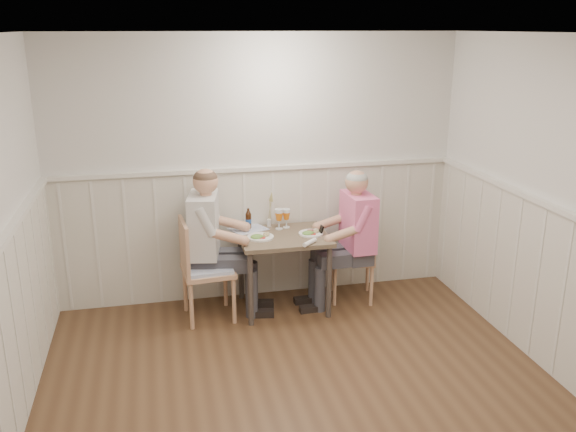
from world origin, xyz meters
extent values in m
plane|color=#4C331F|center=(0.00, 0.00, 0.00)|extent=(4.50, 4.50, 0.00)
cube|color=silver|center=(0.00, 2.25, 1.30)|extent=(4.00, 0.04, 2.60)
cube|color=white|center=(0.00, 0.00, 2.59)|extent=(4.00, 4.50, 0.02)
cube|color=beige|center=(0.00, 2.23, 0.65)|extent=(3.98, 0.03, 1.30)
cube|color=silver|center=(0.00, 2.22, 1.32)|extent=(3.98, 0.06, 0.04)
cube|color=brown|center=(0.17, 1.84, 0.73)|extent=(0.84, 0.70, 0.04)
cylinder|color=#3F3833|center=(-0.20, 1.54, 0.35)|extent=(0.05, 0.05, 0.71)
cylinder|color=#3F3833|center=(-0.20, 2.14, 0.35)|extent=(0.05, 0.05, 0.71)
cylinder|color=#3F3833|center=(0.54, 1.54, 0.35)|extent=(0.05, 0.05, 0.71)
cylinder|color=#3F3833|center=(0.54, 2.14, 0.35)|extent=(0.05, 0.05, 0.71)
cube|color=tan|center=(0.88, 1.90, 0.43)|extent=(0.51, 0.51, 0.04)
cube|color=#748BC3|center=(0.88, 1.90, 0.47)|extent=(0.46, 0.46, 0.03)
cube|color=tan|center=(1.07, 1.86, 0.67)|extent=(0.13, 0.42, 0.44)
cylinder|color=tan|center=(1.02, 1.68, 0.21)|extent=(0.04, 0.04, 0.41)
cylinder|color=tan|center=(0.66, 1.77, 0.21)|extent=(0.04, 0.04, 0.41)
cylinder|color=tan|center=(1.10, 2.03, 0.21)|extent=(0.04, 0.04, 0.41)
cylinder|color=tan|center=(0.75, 2.12, 0.21)|extent=(0.04, 0.04, 0.41)
cube|color=tan|center=(-0.56, 1.79, 0.47)|extent=(0.49, 0.49, 0.04)
cube|color=#748BC3|center=(-0.56, 1.79, 0.51)|extent=(0.44, 0.44, 0.03)
cube|color=tan|center=(-0.77, 1.77, 0.73)|extent=(0.07, 0.46, 0.48)
cylinder|color=tan|center=(-0.77, 1.97, 0.22)|extent=(0.04, 0.04, 0.45)
cylinder|color=tan|center=(-0.38, 2.00, 0.22)|extent=(0.04, 0.04, 0.45)
cylinder|color=tan|center=(-0.74, 1.58, 0.22)|extent=(0.04, 0.04, 0.45)
cylinder|color=tan|center=(-0.35, 1.61, 0.22)|extent=(0.04, 0.04, 0.45)
cube|color=#3F3F47|center=(0.88, 1.81, 0.22)|extent=(0.45, 0.42, 0.45)
cube|color=#3F3F47|center=(0.68, 1.80, 0.51)|extent=(0.43, 0.37, 0.13)
cube|color=pink|center=(0.88, 1.81, 0.84)|extent=(0.26, 0.45, 0.55)
sphere|color=tan|center=(0.88, 1.81, 1.24)|extent=(0.22, 0.22, 0.22)
sphere|color=#A5A5A0|center=(0.88, 1.81, 1.27)|extent=(0.21, 0.21, 0.21)
cube|color=black|center=(0.52, 1.79, 0.85)|extent=(0.02, 0.07, 0.13)
cube|color=#3F3F47|center=(-0.56, 1.88, 0.24)|extent=(0.53, 0.50, 0.47)
cube|color=#3F3F47|center=(-0.35, 1.85, 0.54)|extent=(0.50, 0.45, 0.14)
cube|color=silver|center=(-0.56, 1.88, 0.89)|extent=(0.33, 0.50, 0.58)
sphere|color=tan|center=(-0.56, 1.88, 1.30)|extent=(0.23, 0.23, 0.23)
sphere|color=#4C3828|center=(-0.56, 1.88, 1.34)|extent=(0.22, 0.22, 0.22)
cylinder|color=white|center=(0.43, 1.81, 0.76)|extent=(0.23, 0.23, 0.02)
ellipsoid|color=#3F722D|center=(0.39, 1.78, 0.79)|extent=(0.11, 0.09, 0.04)
sphere|color=tan|center=(0.48, 1.81, 0.78)|extent=(0.03, 0.03, 0.03)
cube|color=brown|center=(0.44, 1.86, 0.77)|extent=(0.07, 0.04, 0.01)
cylinder|color=white|center=(0.49, 1.86, 0.78)|extent=(0.05, 0.05, 0.03)
cylinder|color=white|center=(-0.06, 1.81, 0.76)|extent=(0.25, 0.25, 0.02)
ellipsoid|color=#3F722D|center=(-0.10, 1.78, 0.79)|extent=(0.12, 0.10, 0.05)
sphere|color=tan|center=(-0.01, 1.82, 0.78)|extent=(0.03, 0.03, 0.03)
cylinder|color=silver|center=(0.24, 2.05, 0.75)|extent=(0.07, 0.07, 0.01)
cylinder|color=silver|center=(0.24, 2.05, 0.80)|extent=(0.01, 0.01, 0.08)
cone|color=orange|center=(0.24, 2.05, 0.87)|extent=(0.08, 0.08, 0.07)
cylinder|color=silver|center=(0.24, 2.05, 0.92)|extent=(0.08, 0.08, 0.03)
cylinder|color=silver|center=(0.16, 2.02, 0.75)|extent=(0.07, 0.07, 0.01)
cylinder|color=silver|center=(0.16, 2.02, 0.80)|extent=(0.01, 0.01, 0.09)
cone|color=orange|center=(0.16, 2.02, 0.88)|extent=(0.08, 0.08, 0.08)
cylinder|color=silver|center=(0.16, 2.02, 0.94)|extent=(0.08, 0.08, 0.03)
cylinder|color=black|center=(-0.13, 2.10, 0.82)|extent=(0.06, 0.06, 0.15)
cone|color=black|center=(-0.13, 2.10, 0.92)|extent=(0.06, 0.06, 0.04)
cylinder|color=black|center=(-0.13, 2.10, 0.94)|extent=(0.02, 0.02, 0.03)
cylinder|color=#1F52A7|center=(-0.13, 2.10, 0.83)|extent=(0.06, 0.06, 0.04)
cylinder|color=white|center=(0.34, 1.53, 0.77)|extent=(0.16, 0.15, 0.04)
cylinder|color=silver|center=(0.08, 2.12, 0.79)|extent=(0.04, 0.04, 0.08)
cylinder|color=tan|center=(0.08, 2.12, 0.92)|extent=(0.02, 0.02, 0.25)
cone|color=tan|center=(0.08, 2.12, 1.07)|extent=(0.03, 0.03, 0.08)
cube|color=#748BC3|center=(-0.13, 2.08, 0.75)|extent=(0.40, 0.37, 0.01)
camera|label=1|loc=(-0.99, -3.49, 2.64)|focal=38.00mm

